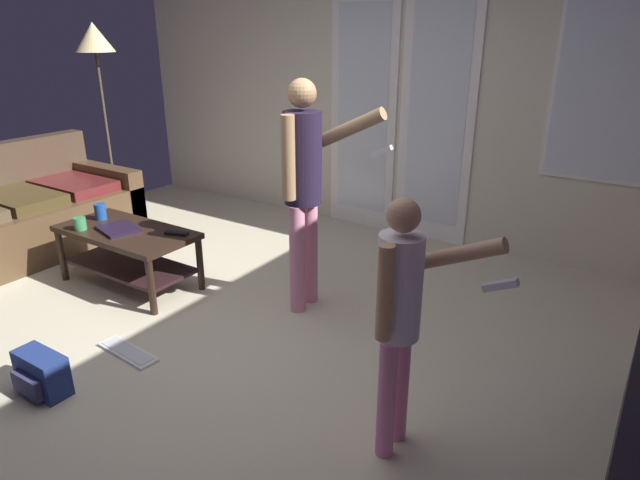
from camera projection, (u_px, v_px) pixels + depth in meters
The scene contains 13 objects.
ground_plane at pixel (210, 335), 3.53m from camera, with size 5.83×4.87×0.02m, color beige.
wall_back_with_doors at pixel (395, 84), 4.88m from camera, with size 5.83×0.09×2.79m.
leather_couch at pixel (19, 218), 4.73m from camera, with size 0.98×1.84×0.88m.
coffee_table at pixel (128, 245), 4.09m from camera, with size 1.08×0.53×0.44m.
person_adult at pixel (305, 177), 3.55m from camera, with size 0.66×0.44×1.55m.
person_child at pixel (401, 308), 2.33m from camera, with size 0.55×0.33×1.21m.
floor_lamp at pixel (95, 46), 5.38m from camera, with size 0.38×0.38×1.88m.
backpack at pixel (41, 374), 2.93m from camera, with size 0.31×0.18×0.23m.
loose_keyboard at pixel (128, 352), 3.31m from camera, with size 0.45×0.16×0.02m.
laptop_closed at pixel (118, 229), 4.03m from camera, with size 0.31×0.24×0.02m, color black.
cup_near_edge at pixel (80, 224), 4.03m from camera, with size 0.09×0.09×0.09m, color #3C8C52.
cup_by_laptop at pixel (100, 212), 4.24m from camera, with size 0.09×0.09×0.12m, color #1E4A97.
tv_remote_black at pixel (176, 233), 3.94m from camera, with size 0.17×0.05×0.02m, color black.
Camera 1 is at (2.27, -2.19, 1.84)m, focal length 30.95 mm.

